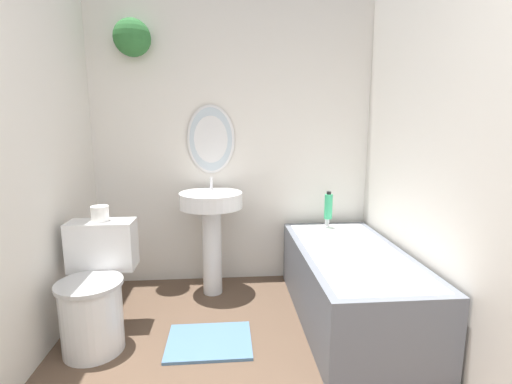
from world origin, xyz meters
TOP-DOWN VIEW (x-y plane):
  - wall_back at (-0.05, 2.82)m, footprint 2.43×0.29m
  - wall_right at (1.19, 1.40)m, footprint 0.06×2.92m
  - toilet at (-0.89, 1.86)m, footprint 0.42×0.57m
  - pedestal_sink at (-0.19, 2.51)m, footprint 0.49×0.49m
  - bathtub at (0.78, 2.01)m, footprint 0.71×1.47m
  - shampoo_bottle at (0.77, 2.59)m, footprint 0.07×0.07m
  - bath_mat at (-0.19, 1.79)m, footprint 0.53×0.41m
  - toilet_paper_roll at (-0.89, 2.05)m, footprint 0.11×0.11m

SIDE VIEW (x-z plane):
  - bath_mat at x=-0.19m, z-range 0.00..0.02m
  - bathtub at x=0.78m, z-range -0.03..0.56m
  - toilet at x=-0.89m, z-range -0.03..0.71m
  - pedestal_sink at x=-0.19m, z-range 0.15..1.09m
  - shampoo_bottle at x=0.77m, z-range 0.57..0.80m
  - toilet_paper_roll at x=-0.89m, z-range 0.74..0.84m
  - wall_right at x=1.19m, z-range 0.00..2.40m
  - wall_back at x=-0.05m, z-range 0.05..2.45m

